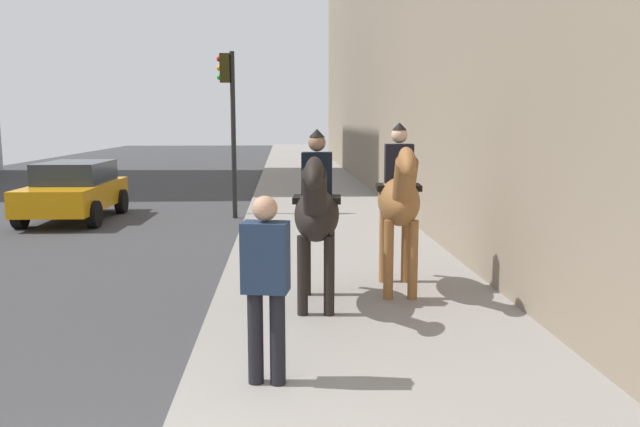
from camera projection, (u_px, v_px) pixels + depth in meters
mounted_horse_near at (317, 211)px, 7.88m from camera, size 2.15×0.68×2.24m
mounted_horse_far at (399, 199)px, 8.56m from camera, size 2.15×0.69×2.31m
pedestrian_greeting at (266, 278)px, 5.55m from camera, size 0.33×0.44×1.70m
car_near_lane at (74, 190)px, 15.68m from camera, size 3.85×1.93×1.44m
traffic_light_near_curb at (230, 108)px, 15.66m from camera, size 0.20×0.44×4.13m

